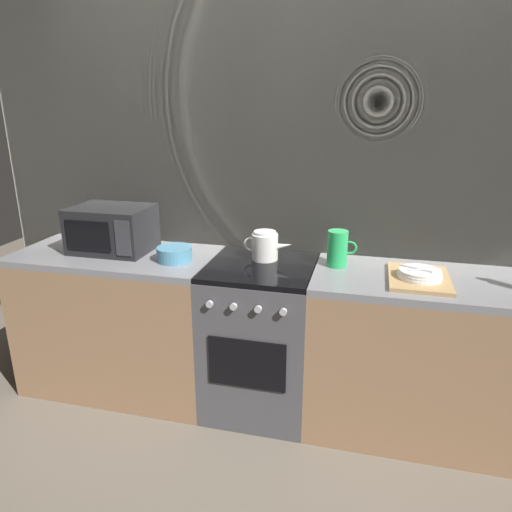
{
  "coord_description": "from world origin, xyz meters",
  "views": [
    {
      "loc": [
        0.57,
        -2.38,
        1.76
      ],
      "look_at": [
        -0.03,
        0.0,
        0.95
      ],
      "focal_mm": 32.8,
      "sensor_mm": 36.0,
      "label": 1
    }
  ],
  "objects_px": {
    "pitcher": "(338,249)",
    "stove_unit": "(260,337)",
    "microwave": "(112,229)",
    "kettle": "(265,246)",
    "dish_pile": "(419,276)",
    "mixing_bowl": "(174,254)"
  },
  "relations": [
    {
      "from": "mixing_bowl",
      "to": "microwave",
      "type": "bearing_deg",
      "value": 168.33
    },
    {
      "from": "microwave",
      "to": "mixing_bowl",
      "type": "height_order",
      "value": "microwave"
    },
    {
      "from": "stove_unit",
      "to": "dish_pile",
      "type": "distance_m",
      "value": 0.96
    },
    {
      "from": "microwave",
      "to": "pitcher",
      "type": "bearing_deg",
      "value": 1.75
    },
    {
      "from": "stove_unit",
      "to": "mixing_bowl",
      "type": "relative_size",
      "value": 4.5
    },
    {
      "from": "pitcher",
      "to": "stove_unit",
      "type": "bearing_deg",
      "value": -167.95
    },
    {
      "from": "microwave",
      "to": "dish_pile",
      "type": "bearing_deg",
      "value": -2.75
    },
    {
      "from": "microwave",
      "to": "kettle",
      "type": "xyz_separation_m",
      "value": [
        0.93,
        0.06,
        -0.05
      ]
    },
    {
      "from": "kettle",
      "to": "dish_pile",
      "type": "distance_m",
      "value": 0.85
    },
    {
      "from": "stove_unit",
      "to": "pitcher",
      "type": "height_order",
      "value": "pitcher"
    },
    {
      "from": "mixing_bowl",
      "to": "dish_pile",
      "type": "distance_m",
      "value": 1.33
    },
    {
      "from": "dish_pile",
      "to": "microwave",
      "type": "bearing_deg",
      "value": 177.25
    },
    {
      "from": "microwave",
      "to": "mixing_bowl",
      "type": "bearing_deg",
      "value": -11.67
    },
    {
      "from": "pitcher",
      "to": "dish_pile",
      "type": "relative_size",
      "value": 0.5
    },
    {
      "from": "pitcher",
      "to": "dish_pile",
      "type": "distance_m",
      "value": 0.45
    },
    {
      "from": "microwave",
      "to": "pitcher",
      "type": "distance_m",
      "value": 1.34
    },
    {
      "from": "pitcher",
      "to": "mixing_bowl",
      "type": "bearing_deg",
      "value": -171.75
    },
    {
      "from": "stove_unit",
      "to": "kettle",
      "type": "bearing_deg",
      "value": 88.16
    },
    {
      "from": "pitcher",
      "to": "dish_pile",
      "type": "xyz_separation_m",
      "value": [
        0.42,
        -0.13,
        -0.08
      ]
    },
    {
      "from": "kettle",
      "to": "microwave",
      "type": "bearing_deg",
      "value": -176.52
    },
    {
      "from": "stove_unit",
      "to": "microwave",
      "type": "relative_size",
      "value": 1.96
    },
    {
      "from": "kettle",
      "to": "mixing_bowl",
      "type": "bearing_deg",
      "value": -163.52
    }
  ]
}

